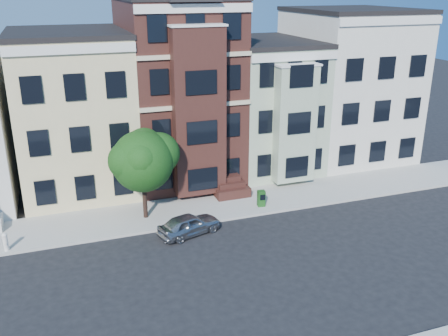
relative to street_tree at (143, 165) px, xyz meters
name	(u,v)px	position (x,y,z in m)	size (l,w,h in m)	color
ground	(259,276)	(3.86, -7.79, -3.37)	(120.00, 120.00, 0.00)	black
far_sidewalk	(208,207)	(3.86, 0.21, -3.30)	(60.00, 4.00, 0.15)	#9E9B93
house_yellow	(74,114)	(-3.14, 6.71, 1.63)	(7.00, 9.00, 10.00)	beige
house_brown	(178,92)	(3.86, 6.71, 2.63)	(7.00, 9.00, 12.00)	#391B16
house_green	(264,106)	(10.36, 6.71, 1.13)	(6.00, 9.00, 9.00)	#A3B596
house_cream	(347,86)	(17.36, 6.71, 2.13)	(8.00, 9.00, 11.00)	silver
street_tree	(143,165)	(0.00, 0.00, 0.00)	(5.54, 5.54, 6.45)	#20501A
parked_car	(189,224)	(1.89, -2.64, -2.77)	(1.42, 3.54, 1.21)	#93959B
newspaper_box	(261,198)	(6.98, -0.79, -2.73)	(0.45, 0.40, 0.99)	#1C541B
fire_hydrant	(6,244)	(-7.46, -1.49, -2.83)	(0.28, 0.28, 0.78)	silver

